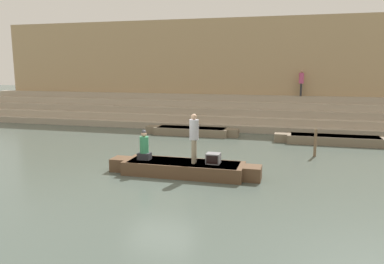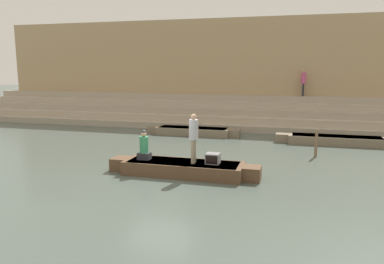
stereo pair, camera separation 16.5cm
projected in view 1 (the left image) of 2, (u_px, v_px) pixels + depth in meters
The scene contains 11 objects.
ground_plane at pixel (162, 175), 13.66m from camera, with size 120.00×120.00×0.00m, color #47544C.
ghat_steps at pixel (221, 115), 24.88m from camera, with size 36.00×3.56×2.05m.
back_wall at pixel (226, 72), 26.21m from camera, with size 34.20×1.28×7.18m.
rowboat_main at pixel (184, 168), 13.58m from camera, with size 5.58×1.46×0.49m.
person_standing at pixel (194, 135), 13.19m from camera, with size 0.33×0.33×1.77m.
person_rowing at pixel (144, 147), 13.83m from camera, with size 0.46×0.36×1.11m.
tv_set at pixel (213, 158), 13.29m from camera, with size 0.49×0.46×0.37m.
moored_boat_shore at pixel (334, 140), 19.09m from camera, with size 6.01×1.21×0.44m.
moored_boat_distant at pixel (192, 131), 21.70m from camera, with size 5.46×1.21×0.44m.
mooring_post at pixel (315, 143), 16.37m from camera, with size 0.12×0.12×1.21m, color brown.
person_on_steps at pixel (301, 81), 24.13m from camera, with size 0.30×0.30×1.68m.
Camera 1 is at (4.44, -12.48, 3.84)m, focal length 35.00 mm.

